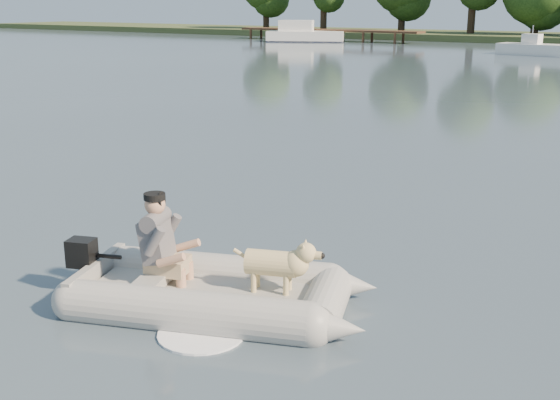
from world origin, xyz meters
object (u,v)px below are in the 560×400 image
Objects in this scene: dock at (328,35)px; dinghy at (215,258)px; man at (158,237)px; motorboat at (535,41)px; dog at (271,267)px; cabin_cruiser at (306,31)px.

dock is 3.60× the size of dinghy.
motorboat reaches higher than man.
dog is 56.85m from cabin_cruiser.
cabin_cruiser reaches higher than dinghy.
cabin_cruiser reaches higher than dog.
dock is 21.78m from motorboat.
motorboat is at bearing 79.45° from dinghy.
dock is at bearing 44.22° from cabin_cruiser.
dog is at bearing -0.00° from man.
dinghy is 1.03× the size of motorboat.
dock is 3.69× the size of motorboat.
motorboat is (-7.31, 43.48, 0.40)m from dog.
dinghy is 5.18× the size of dog.
dog is at bearing -61.89° from dock.
dock is 18.65× the size of dog.
dinghy reaches higher than dog.
man is at bearing 180.00° from dog.
motorboat reaches higher than dog.
dog is at bearing -83.00° from cabin_cruiser.
cabin_cruiser reaches higher than man.
cabin_cruiser is (-28.53, 49.17, 0.40)m from dog.
dinghy is 44.26m from motorboat.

